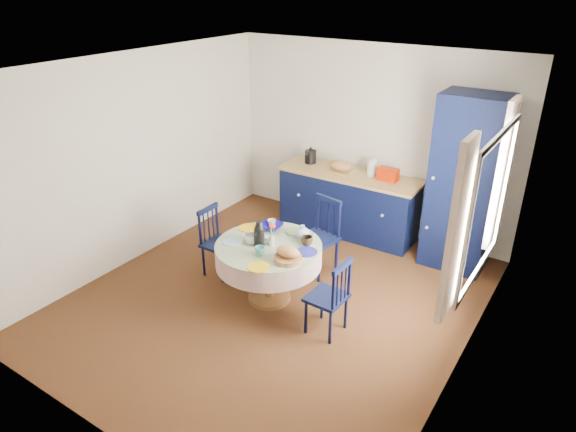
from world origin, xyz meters
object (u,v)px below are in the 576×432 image
object	(u,v)px
mug_c	(307,241)
cobalt_bowl	(271,226)
chair_far	(320,236)
kitchen_counter	(348,202)
chair_right	(330,297)
mug_a	(251,239)
mug_b	(260,251)
pantry_cabinet	(464,184)
dining_table	(270,254)
chair_left	(218,241)
mug_d	(272,223)

from	to	relation	value
mug_c	cobalt_bowl	size ratio (longest dim) A/B	0.51
mug_c	chair_far	bearing A→B (deg)	107.17
kitchen_counter	chair_right	world-z (taller)	kitchen_counter
mug_a	mug_b	bearing A→B (deg)	-33.92
pantry_cabinet	dining_table	bearing A→B (deg)	-127.29
pantry_cabinet	chair_left	distance (m)	2.95
mug_b	mug_c	size ratio (longest dim) A/B	0.82
mug_c	cobalt_bowl	bearing A→B (deg)	169.11
chair_left	mug_c	size ratio (longest dim) A/B	6.53
kitchen_counter	chair_far	bearing A→B (deg)	-80.66
cobalt_bowl	chair_right	bearing A→B (deg)	-24.31
kitchen_counter	mug_a	xyz separation A→B (m)	(-0.12, -2.02, 0.29)
cobalt_bowl	dining_table	bearing A→B (deg)	-57.87
kitchen_counter	mug_c	distance (m)	1.79
mug_d	mug_a	bearing A→B (deg)	-84.43
dining_table	mug_b	distance (m)	0.29
mug_a	mug_b	xyz separation A→B (m)	(0.23, -0.15, -0.01)
dining_table	chair_left	bearing A→B (deg)	171.28
mug_b	chair_far	bearing A→B (deg)	84.86
pantry_cabinet	kitchen_counter	bearing A→B (deg)	178.09
chair_right	mug_b	distance (m)	0.84
mug_b	mug_c	distance (m)	0.53
chair_left	chair_right	bearing A→B (deg)	-99.55
chair_right	mug_b	world-z (taller)	chair_right
kitchen_counter	chair_far	size ratio (longest dim) A/B	2.10
pantry_cabinet	dining_table	size ratio (longest dim) A/B	1.86
chair_left	mug_a	world-z (taller)	chair_left
pantry_cabinet	mug_b	bearing A→B (deg)	-123.29
chair_left	cobalt_bowl	world-z (taller)	chair_left
chair_far	pantry_cabinet	bearing A→B (deg)	50.38
kitchen_counter	pantry_cabinet	xyz separation A→B (m)	(1.50, -0.05, 0.61)
chair_left	mug_c	distance (m)	1.22
dining_table	mug_c	xyz separation A→B (m)	(0.33, 0.21, 0.17)
mug_c	mug_d	bearing A→B (deg)	165.00
dining_table	mug_b	world-z (taller)	dining_table
chair_right	mug_c	xyz separation A→B (m)	(-0.49, 0.36, 0.31)
dining_table	chair_right	distance (m)	0.84
dining_table	chair_left	size ratio (longest dim) A/B	1.37
chair_far	mug_d	xyz separation A→B (m)	(-0.36, -0.47, 0.26)
chair_right	mug_b	xyz separation A→B (m)	(-0.77, -0.09, 0.31)
chair_far	mug_c	distance (m)	0.70
chair_far	cobalt_bowl	world-z (taller)	chair_far
chair_left	mug_a	size ratio (longest dim) A/B	6.10
cobalt_bowl	mug_a	bearing A→B (deg)	-87.28
mug_b	cobalt_bowl	bearing A→B (deg)	114.06
pantry_cabinet	mug_d	distance (m)	2.28
chair_right	mug_a	bearing A→B (deg)	-91.25
pantry_cabinet	chair_right	world-z (taller)	pantry_cabinet
chair_far	mug_b	distance (m)	1.10
kitchen_counter	pantry_cabinet	world-z (taller)	pantry_cabinet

